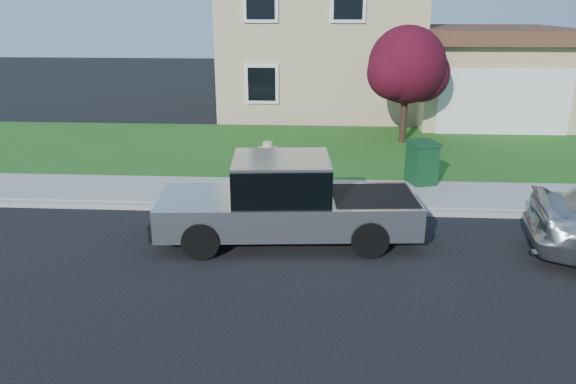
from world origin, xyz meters
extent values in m
plane|color=black|center=(0.00, 0.00, 0.00)|extent=(80.00, 80.00, 0.00)
cube|color=gray|center=(1.00, 2.90, 0.06)|extent=(40.00, 0.20, 0.12)
cube|color=gray|center=(1.00, 4.00, 0.07)|extent=(40.00, 2.00, 0.15)
cube|color=#144815|center=(1.00, 8.50, 0.05)|extent=(40.00, 7.00, 0.10)
cube|color=tan|center=(0.00, 17.00, 3.20)|extent=(8.00, 9.00, 6.40)
cube|color=tan|center=(6.50, 14.00, 1.60)|extent=(5.50, 6.00, 3.20)
cube|color=white|center=(6.50, 10.98, 1.25)|extent=(4.60, 0.12, 2.30)
cube|color=#4C2D1E|center=(6.50, 14.00, 3.40)|extent=(6.20, 6.80, 0.50)
cube|color=white|center=(-2.20, 12.45, 4.60)|extent=(1.30, 0.10, 1.50)
cube|color=white|center=(1.00, 12.45, 4.60)|extent=(1.30, 0.10, 1.50)
cube|color=black|center=(-2.20, 12.45, 1.60)|extent=(1.30, 0.10, 1.50)
cylinder|color=black|center=(-2.07, 0.38, 0.35)|extent=(0.73, 0.32, 0.71)
cylinder|color=black|center=(-2.20, 2.01, 0.35)|extent=(0.73, 0.32, 0.71)
cylinder|color=black|center=(1.07, 0.63, 0.35)|extent=(0.73, 0.32, 0.71)
cylinder|color=black|center=(0.94, 2.26, 0.35)|extent=(0.73, 0.32, 0.71)
cube|color=#B1B2B8|center=(-0.50, 1.32, 0.61)|extent=(5.18, 2.17, 0.64)
cube|color=black|center=(-0.63, 1.31, 1.29)|extent=(1.99, 1.79, 0.75)
cube|color=#B1B2B8|center=(-0.63, 1.31, 1.68)|extent=(1.99, 1.79, 0.07)
cube|color=black|center=(1.18, 1.46, 0.91)|extent=(1.71, 1.63, 0.05)
cube|color=black|center=(-3.05, 1.12, 0.49)|extent=(0.24, 1.69, 0.35)
cube|color=black|center=(2.05, 1.53, 0.44)|extent=(0.24, 1.69, 0.22)
cube|color=black|center=(-1.42, 2.21, 1.20)|extent=(0.12, 0.20, 0.16)
imported|color=tan|center=(-1.01, 2.51, 0.79)|extent=(0.68, 0.58, 1.58)
cylinder|color=#DAAE8B|center=(-1.01, 2.51, 1.60)|extent=(0.42, 0.42, 0.04)
cylinder|color=#DAAE8B|center=(-1.01, 2.51, 1.66)|extent=(0.21, 0.21, 0.15)
cylinder|color=black|center=(2.84, 9.56, 0.97)|extent=(0.22, 0.22, 1.74)
sphere|color=#480F1D|center=(2.84, 9.56, 2.65)|extent=(2.50, 2.50, 2.50)
sphere|color=#480F1D|center=(3.38, 9.88, 2.33)|extent=(1.85, 1.85, 1.85)
sphere|color=#480F1D|center=(2.40, 9.23, 2.44)|extent=(1.74, 1.74, 1.74)
cube|color=#0F381B|center=(2.70, 4.85, 0.65)|extent=(0.79, 0.85, 1.00)
cube|color=#0F381B|center=(2.70, 4.85, 1.19)|extent=(0.86, 0.93, 0.08)
camera|label=1|loc=(0.15, -9.10, 4.55)|focal=35.00mm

